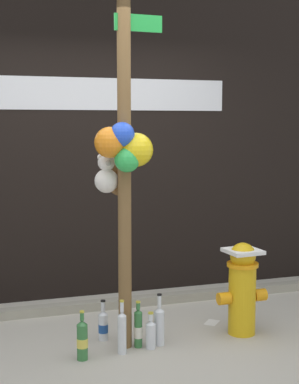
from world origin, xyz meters
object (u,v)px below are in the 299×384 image
(bottle_4, at_px, (151,333))
(bottle_1, at_px, (159,325))
(memorial_post, at_px, (123,130))
(bottle_5, at_px, (103,325))
(fire_hydrant, at_px, (242,286))
(bottle_2, at_px, (122,332))
(bottle_0, at_px, (138,328))
(bottle_3, at_px, (82,340))

(bottle_4, bearing_deg, bottle_1, 30.38)
(memorial_post, relative_size, bottle_4, 10.57)
(bottle_5, bearing_deg, fire_hydrant, -10.65)
(bottle_2, bearing_deg, bottle_1, 13.72)
(bottle_4, bearing_deg, memorial_post, 158.01)
(bottle_0, bearing_deg, bottle_3, -166.77)
(fire_hydrant, distance_m, bottle_4, 0.84)
(bottle_0, xyz_separation_m, bottle_5, (-0.22, 0.22, -0.03))
(fire_hydrant, xyz_separation_m, bottle_1, (-0.71, -0.02, -0.23))
(bottle_4, distance_m, bottle_5, 0.41)
(memorial_post, bearing_deg, fire_hydrant, -0.11)
(memorial_post, distance_m, fire_hydrant, 1.59)
(bottle_5, bearing_deg, bottle_3, -125.29)
(bottle_2, distance_m, bottle_4, 0.24)
(bottle_0, bearing_deg, bottle_5, 134.35)
(bottle_1, relative_size, bottle_3, 1.11)
(bottle_5, bearing_deg, bottle_0, -45.65)
(fire_hydrant, distance_m, bottle_5, 1.14)
(bottle_4, bearing_deg, fire_hydrant, 5.37)
(fire_hydrant, xyz_separation_m, bottle_5, (-1.09, 0.21, -0.27))
(bottle_0, distance_m, bottle_5, 0.31)
(bottle_5, bearing_deg, memorial_post, -61.85)
(bottle_1, distance_m, bottle_2, 0.33)
(memorial_post, height_order, bottle_0, memorial_post)
(bottle_1, xyz_separation_m, bottle_3, (-0.62, -0.10, -0.01))
(bottle_4, bearing_deg, bottle_3, -174.81)
(bottle_2, xyz_separation_m, bottle_4, (0.23, 0.03, -0.05))
(memorial_post, relative_size, bottle_3, 8.26)
(bottle_2, relative_size, bottle_5, 1.26)
(bottle_0, height_order, bottle_2, bottle_2)
(bottle_2, bearing_deg, memorial_post, 68.33)
(bottle_2, bearing_deg, fire_hydrant, 5.68)
(memorial_post, xyz_separation_m, fire_hydrant, (0.98, -0.00, -1.25))
(fire_hydrant, relative_size, bottle_4, 2.64)
(bottle_4, bearing_deg, bottle_2, -173.27)
(bottle_1, relative_size, bottle_4, 1.42)
(bottle_3, bearing_deg, fire_hydrant, 5.30)
(fire_hydrant, bearing_deg, bottle_5, 169.35)
(memorial_post, relative_size, fire_hydrant, 4.00)
(fire_hydrant, relative_size, bottle_5, 2.32)
(fire_hydrant, distance_m, bottle_0, 0.91)
(fire_hydrant, distance_m, bottle_2, 1.05)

